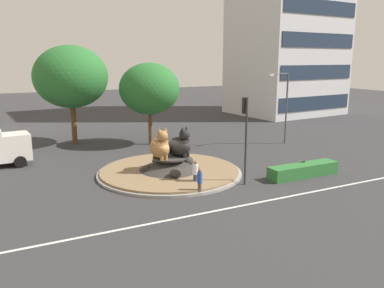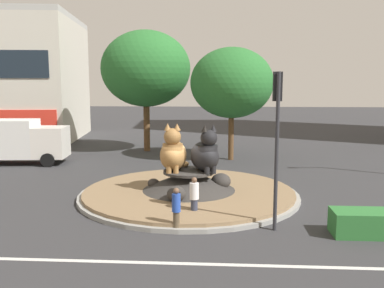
# 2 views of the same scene
# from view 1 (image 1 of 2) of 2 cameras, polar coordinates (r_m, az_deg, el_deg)

# --- Properties ---
(ground_plane) EXTENTS (160.00, 160.00, 0.00)m
(ground_plane) POSITION_cam_1_polar(r_m,az_deg,el_deg) (28.60, -3.30, -4.36)
(ground_plane) COLOR #333335
(lane_centreline) EXTENTS (112.00, 0.20, 0.01)m
(lane_centreline) POSITION_cam_1_polar(r_m,az_deg,el_deg) (22.10, 4.71, -9.53)
(lane_centreline) COLOR silver
(lane_centreline) RESTS_ON ground
(roundabout_island) EXTENTS (10.53, 10.53, 1.27)m
(roundabout_island) POSITION_cam_1_polar(r_m,az_deg,el_deg) (28.49, -3.28, -3.59)
(roundabout_island) COLOR gray
(roundabout_island) RESTS_ON ground
(cat_statue_tabby) EXTENTS (1.49, 2.39, 2.31)m
(cat_statue_tabby) POSITION_cam_1_polar(r_m,az_deg,el_deg) (27.74, -4.71, -0.40)
(cat_statue_tabby) COLOR #9E703D
(cat_statue_tabby) RESTS_ON roundabout_island
(cat_statue_black) EXTENTS (1.92, 2.50, 2.26)m
(cat_statue_black) POSITION_cam_1_polar(r_m,az_deg,el_deg) (28.27, -1.75, -0.16)
(cat_statue_black) COLOR black
(cat_statue_black) RESTS_ON roundabout_island
(traffic_light_mast) EXTENTS (0.32, 0.46, 5.82)m
(traffic_light_mast) POSITION_cam_1_polar(r_m,az_deg,el_deg) (25.52, 7.86, 2.75)
(traffic_light_mast) COLOR #2D2D33
(traffic_light_mast) RESTS_ON ground
(clipped_hedge_strip) EXTENTS (5.56, 1.20, 0.90)m
(clipped_hedge_strip) POSITION_cam_1_polar(r_m,az_deg,el_deg) (28.88, 16.02, -3.75)
(clipped_hedge_strip) COLOR #2D7033
(clipped_hedge_strip) RESTS_ON ground
(broadleaf_tree_behind_island) EXTENTS (7.04, 7.04, 9.55)m
(broadleaf_tree_behind_island) POSITION_cam_1_polar(r_m,az_deg,el_deg) (39.46, -17.40, 9.39)
(broadleaf_tree_behind_island) COLOR brown
(broadleaf_tree_behind_island) RESTS_ON ground
(second_tree_near_tower) EXTENTS (5.80, 5.80, 7.91)m
(second_tree_near_tower) POSITION_cam_1_polar(r_m,az_deg,el_deg) (37.74, -6.27, 8.07)
(second_tree_near_tower) COLOR brown
(second_tree_near_tower) RESTS_ON ground
(streetlight_arm) EXTENTS (2.42, 0.32, 6.97)m
(streetlight_arm) POSITION_cam_1_polar(r_m,az_deg,el_deg) (38.92, 13.45, 5.96)
(streetlight_arm) COLOR #4C4C51
(streetlight_arm) RESTS_ON ground
(pedestrian_white_shirt) EXTENTS (0.37, 0.37, 1.68)m
(pedestrian_white_shirt) POSITION_cam_1_polar(r_m,az_deg,el_deg) (25.68, 0.50, -4.26)
(pedestrian_white_shirt) COLOR #33384C
(pedestrian_white_shirt) RESTS_ON ground
(pedestrian_blue_shirt) EXTENTS (0.32, 0.32, 1.65)m
(pedestrian_blue_shirt) POSITION_cam_1_polar(r_m,az_deg,el_deg) (24.00, 1.13, -5.46)
(pedestrian_blue_shirt) COLOR brown
(pedestrian_blue_shirt) RESTS_ON ground
(litter_bin) EXTENTS (0.56, 0.56, 0.90)m
(litter_bin) POSITION_cam_1_polar(r_m,az_deg,el_deg) (29.59, 15.73, -3.34)
(litter_bin) COLOR #2D4233
(litter_bin) RESTS_ON ground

